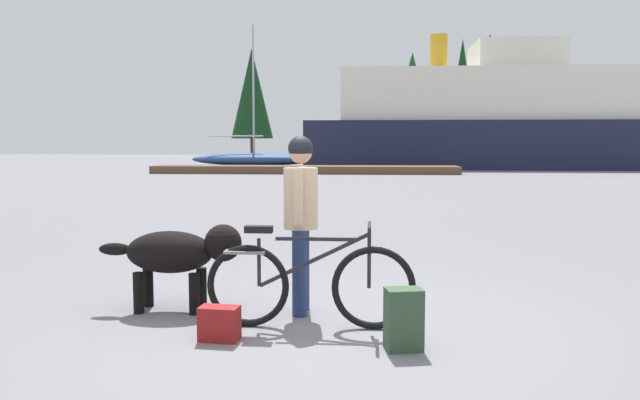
{
  "coord_description": "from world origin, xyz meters",
  "views": [
    {
      "loc": [
        0.33,
        -5.31,
        1.61
      ],
      "look_at": [
        -0.17,
        1.08,
        1.02
      ],
      "focal_mm": 35.17,
      "sensor_mm": 36.0,
      "label": 1
    }
  ],
  "objects_px": {
    "person_cyclist": "(301,208)",
    "ferry_boat": "(480,122)",
    "bicycle": "(309,284)",
    "backpack": "(404,319)",
    "dog": "(179,253)",
    "handbag_pannier": "(219,324)",
    "sailboat_moored": "(254,159)"
  },
  "relations": [
    {
      "from": "person_cyclist",
      "to": "ferry_boat",
      "type": "xyz_separation_m",
      "value": [
        7.79,
        35.75,
        1.99
      ]
    },
    {
      "from": "bicycle",
      "to": "backpack",
      "type": "relative_size",
      "value": 3.76
    },
    {
      "from": "dog",
      "to": "bicycle",
      "type": "bearing_deg",
      "value": -20.03
    },
    {
      "from": "handbag_pannier",
      "to": "sailboat_moored",
      "type": "relative_size",
      "value": 0.03
    },
    {
      "from": "sailboat_moored",
      "to": "ferry_boat",
      "type": "bearing_deg",
      "value": -9.11
    },
    {
      "from": "sailboat_moored",
      "to": "person_cyclist",
      "type": "bearing_deg",
      "value": -78.83
    },
    {
      "from": "dog",
      "to": "ferry_boat",
      "type": "height_order",
      "value": "ferry_boat"
    },
    {
      "from": "bicycle",
      "to": "handbag_pannier",
      "type": "distance_m",
      "value": 0.84
    },
    {
      "from": "backpack",
      "to": "handbag_pannier",
      "type": "xyz_separation_m",
      "value": [
        -1.49,
        0.11,
        -0.1
      ]
    },
    {
      "from": "handbag_pannier",
      "to": "sailboat_moored",
      "type": "bearing_deg",
      "value": 100.11
    },
    {
      "from": "dog",
      "to": "backpack",
      "type": "height_order",
      "value": "dog"
    },
    {
      "from": "dog",
      "to": "ferry_boat",
      "type": "bearing_deg",
      "value": 75.94
    },
    {
      "from": "person_cyclist",
      "to": "backpack",
      "type": "bearing_deg",
      "value": -47.56
    },
    {
      "from": "sailboat_moored",
      "to": "handbag_pannier",
      "type": "bearing_deg",
      "value": -79.89
    },
    {
      "from": "backpack",
      "to": "ferry_boat",
      "type": "height_order",
      "value": "ferry_boat"
    },
    {
      "from": "ferry_boat",
      "to": "handbag_pannier",
      "type": "bearing_deg",
      "value": -102.85
    },
    {
      "from": "backpack",
      "to": "sailboat_moored",
      "type": "distance_m",
      "value": 40.11
    },
    {
      "from": "bicycle",
      "to": "dog",
      "type": "distance_m",
      "value": 1.38
    },
    {
      "from": "bicycle",
      "to": "ferry_boat",
      "type": "bearing_deg",
      "value": 78.05
    },
    {
      "from": "bicycle",
      "to": "backpack",
      "type": "bearing_deg",
      "value": -33.24
    },
    {
      "from": "bicycle",
      "to": "backpack",
      "type": "height_order",
      "value": "bicycle"
    },
    {
      "from": "sailboat_moored",
      "to": "dog",
      "type": "bearing_deg",
      "value": -80.53
    },
    {
      "from": "ferry_boat",
      "to": "sailboat_moored",
      "type": "bearing_deg",
      "value": 170.89
    },
    {
      "from": "person_cyclist",
      "to": "handbag_pannier",
      "type": "bearing_deg",
      "value": -122.89
    },
    {
      "from": "handbag_pannier",
      "to": "backpack",
      "type": "bearing_deg",
      "value": -4.36
    },
    {
      "from": "bicycle",
      "to": "sailboat_moored",
      "type": "distance_m",
      "value": 39.43
    },
    {
      "from": "backpack",
      "to": "handbag_pannier",
      "type": "distance_m",
      "value": 1.49
    },
    {
      "from": "bicycle",
      "to": "backpack",
      "type": "xyz_separation_m",
      "value": [
        0.79,
        -0.52,
        -0.15
      ]
    },
    {
      "from": "person_cyclist",
      "to": "sailboat_moored",
      "type": "relative_size",
      "value": 0.17
    },
    {
      "from": "bicycle",
      "to": "person_cyclist",
      "type": "bearing_deg",
      "value": 104.01
    },
    {
      "from": "bicycle",
      "to": "handbag_pannier",
      "type": "relative_size",
      "value": 5.7
    },
    {
      "from": "handbag_pannier",
      "to": "sailboat_moored",
      "type": "height_order",
      "value": "sailboat_moored"
    }
  ]
}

